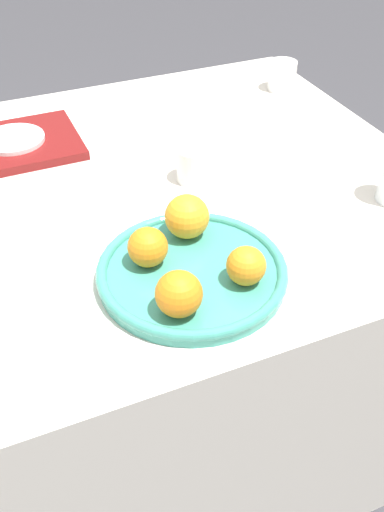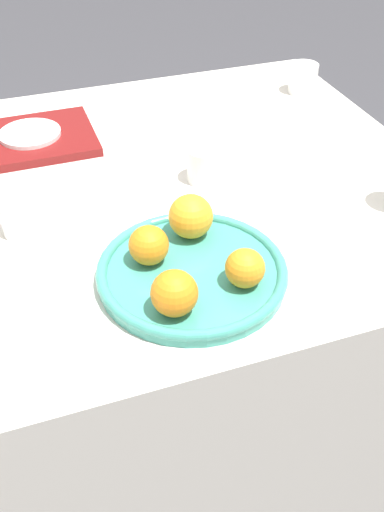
# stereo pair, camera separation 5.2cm
# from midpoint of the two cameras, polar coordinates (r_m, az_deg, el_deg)

# --- Properties ---
(ground_plane) EXTENTS (12.00, 12.00, 0.00)m
(ground_plane) POSITION_cam_midpoint_polar(r_m,az_deg,el_deg) (1.72, -8.39, -14.64)
(ground_plane) COLOR #38383D
(table) EXTENTS (1.59, 1.04, 0.70)m
(table) POSITION_cam_midpoint_polar(r_m,az_deg,el_deg) (1.45, -9.68, -6.36)
(table) COLOR silver
(table) RESTS_ON ground_plane
(fruit_platter) EXTENTS (0.32, 0.32, 0.03)m
(fruit_platter) POSITION_cam_midpoint_polar(r_m,az_deg,el_deg) (1.00, 1.50, -1.56)
(fruit_platter) COLOR teal
(fruit_platter) RESTS_ON table
(orange_0) EXTENTS (0.08, 0.08, 0.08)m
(orange_0) POSITION_cam_midpoint_polar(r_m,az_deg,el_deg) (1.05, 1.31, 3.77)
(orange_0) COLOR orange
(orange_0) RESTS_ON fruit_platter
(orange_1) EXTENTS (0.06, 0.06, 0.06)m
(orange_1) POSITION_cam_midpoint_polar(r_m,az_deg,el_deg) (0.96, 6.64, -1.19)
(orange_1) COLOR orange
(orange_1) RESTS_ON fruit_platter
(orange_2) EXTENTS (0.07, 0.07, 0.07)m
(orange_2) POSITION_cam_midpoint_polar(r_m,az_deg,el_deg) (0.90, -0.03, -3.61)
(orange_2) COLOR orange
(orange_2) RESTS_ON fruit_platter
(orange_3) EXTENTS (0.07, 0.07, 0.07)m
(orange_3) POSITION_cam_midpoint_polar(r_m,az_deg,el_deg) (1.00, -2.64, 1.00)
(orange_3) COLOR orange
(orange_3) RESTS_ON fruit_platter
(serving_tray) EXTENTS (0.29, 0.23, 0.02)m
(serving_tray) POSITION_cam_midpoint_polar(r_m,az_deg,el_deg) (1.44, -14.07, 10.70)
(serving_tray) COLOR maroon
(serving_tray) RESTS_ON table
(side_plate) EXTENTS (0.14, 0.14, 0.01)m
(side_plate) POSITION_cam_midpoint_polar(r_m,az_deg,el_deg) (1.43, -14.16, 11.22)
(side_plate) COLOR white
(side_plate) RESTS_ON serving_tray
(cup_0) EXTENTS (0.07, 0.07, 0.06)m
(cup_0) POSITION_cam_midpoint_polar(r_m,az_deg,el_deg) (1.13, -14.76, 3.49)
(cup_0) COLOR white
(cup_0) RESTS_ON table
(cup_1) EXTENTS (0.07, 0.07, 0.07)m
(cup_1) POSITION_cam_midpoint_polar(r_m,az_deg,el_deg) (1.25, 2.46, 8.67)
(cup_1) COLOR white
(cup_1) RESTS_ON table
(cup_2) EXTENTS (0.07, 0.07, 0.08)m
(cup_2) POSITION_cam_midpoint_polar(r_m,az_deg,el_deg) (1.68, 11.45, 16.25)
(cup_2) COLOR white
(cup_2) RESTS_ON table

